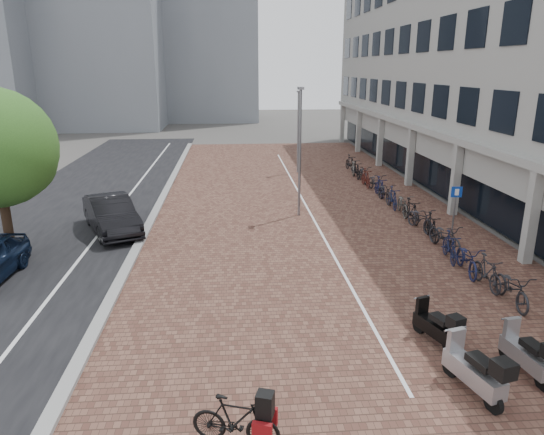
{
  "coord_description": "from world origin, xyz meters",
  "views": [
    {
      "loc": [
        -1.44,
        -11.55,
        6.66
      ],
      "look_at": [
        0.0,
        6.0,
        1.3
      ],
      "focal_mm": 32.81,
      "sensor_mm": 36.0,
      "label": 1
    }
  ],
  "objects_px": {
    "parking_sign": "(455,204)",
    "scooter_front": "(527,352)",
    "scooter_mid": "(436,325)",
    "scooter_back": "(474,369)",
    "car_dark": "(111,214)",
    "hero_bike": "(236,420)"
  },
  "relations": [
    {
      "from": "scooter_front",
      "to": "scooter_back",
      "type": "xyz_separation_m",
      "value": [
        -1.5,
        -0.57,
        0.05
      ]
    },
    {
      "from": "scooter_mid",
      "to": "scooter_back",
      "type": "distance_m",
      "value": 2.01
    },
    {
      "from": "scooter_mid",
      "to": "parking_sign",
      "type": "distance_m",
      "value": 8.99
    },
    {
      "from": "scooter_front",
      "to": "scooter_mid",
      "type": "bearing_deg",
      "value": 128.4
    },
    {
      "from": "parking_sign",
      "to": "scooter_front",
      "type": "bearing_deg",
      "value": -98.96
    },
    {
      "from": "scooter_mid",
      "to": "parking_sign",
      "type": "bearing_deg",
      "value": 44.98
    },
    {
      "from": "car_dark",
      "to": "scooter_front",
      "type": "distance_m",
      "value": 16.02
    },
    {
      "from": "hero_bike",
      "to": "scooter_back",
      "type": "distance_m",
      "value": 5.09
    },
    {
      "from": "hero_bike",
      "to": "scooter_back",
      "type": "relative_size",
      "value": 0.96
    },
    {
      "from": "hero_bike",
      "to": "parking_sign",
      "type": "height_order",
      "value": "parking_sign"
    },
    {
      "from": "parking_sign",
      "to": "scooter_back",
      "type": "bearing_deg",
      "value": -105.94
    },
    {
      "from": "scooter_back",
      "to": "parking_sign",
      "type": "relative_size",
      "value": 0.87
    },
    {
      "from": "scooter_back",
      "to": "scooter_front",
      "type": "bearing_deg",
      "value": 6.08
    },
    {
      "from": "car_dark",
      "to": "scooter_mid",
      "type": "relative_size",
      "value": 2.93
    },
    {
      "from": "car_dark",
      "to": "hero_bike",
      "type": "height_order",
      "value": "car_dark"
    },
    {
      "from": "car_dark",
      "to": "parking_sign",
      "type": "distance_m",
      "value": 14.11
    },
    {
      "from": "scooter_back",
      "to": "parking_sign",
      "type": "xyz_separation_m",
      "value": [
        4.0,
        10.01,
        0.73
      ]
    },
    {
      "from": "car_dark",
      "to": "scooter_back",
      "type": "relative_size",
      "value": 2.53
    },
    {
      "from": "car_dark",
      "to": "scooter_back",
      "type": "distance_m",
      "value": 15.4
    },
    {
      "from": "scooter_mid",
      "to": "parking_sign",
      "type": "relative_size",
      "value": 0.75
    },
    {
      "from": "parking_sign",
      "to": "scooter_mid",
      "type": "bearing_deg",
      "value": -110.71
    },
    {
      "from": "scooter_front",
      "to": "scooter_mid",
      "type": "xyz_separation_m",
      "value": [
        -1.5,
        1.44,
        -0.04
      ]
    }
  ]
}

